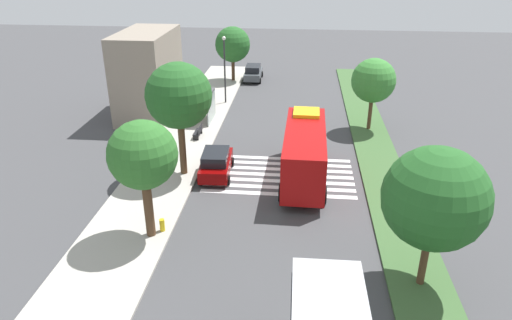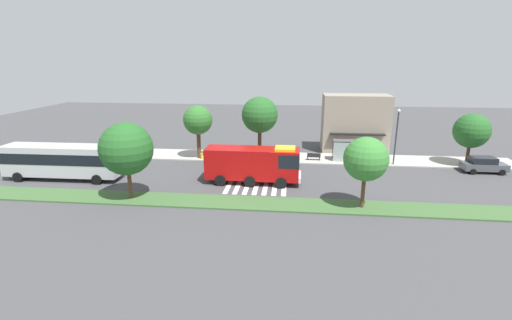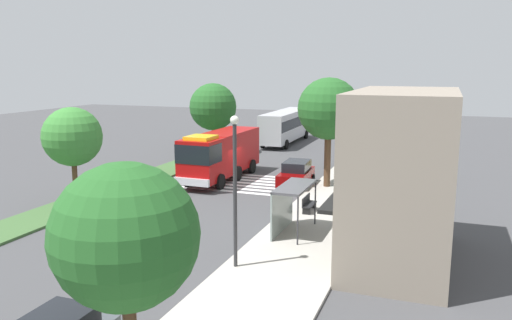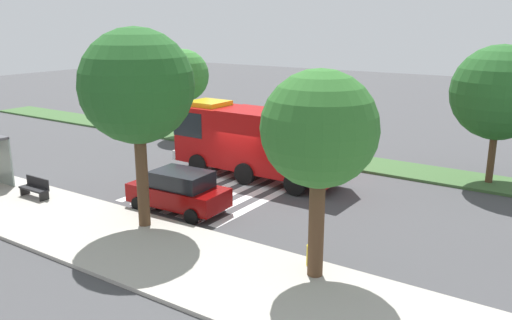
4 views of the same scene
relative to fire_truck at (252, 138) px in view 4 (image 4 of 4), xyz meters
The scene contains 12 objects.
ground_plane 2.60m from the fire_truck, 89.32° to the left, with size 120.00×120.00×0.00m, color #424244.
sidewalk 9.71m from the fire_truck, 89.89° to the left, with size 60.00×4.81×0.14m, color #ADA89E.
median_strip 5.77m from the fire_truck, 89.80° to the right, with size 60.00×3.00×0.14m, color #3D6033.
crosswalk 2.60m from the fire_truck, 84.01° to the left, with size 5.85×9.92×0.01m.
fire_truck is the anchor object (origin of this frame).
parked_car_west 6.02m from the fire_truck, 92.32° to the left, with size 4.41×2.28×1.79m.
bench_near_shelter 10.58m from the fire_truck, 54.02° to the left, with size 1.60×0.50×0.90m.
sidewalk_tree_far_west 11.63m from the fire_truck, 134.20° to the left, with size 3.53×3.53×6.46m.
sidewalk_tree_west 8.83m from the fire_truck, 92.69° to the left, with size 4.27×4.27×7.59m.
median_tree_far_west 12.10m from the fire_truck, 152.76° to the right, with size 4.53×4.53×6.72m.
median_tree_west 11.08m from the fire_truck, 29.93° to the right, with size 3.58×3.58×5.93m.
fire_hydrant 10.77m from the fire_truck, 134.44° to the left, with size 0.28×0.28×0.70m, color gold.
Camera 4 is at (-14.68, 20.00, 7.91)m, focal length 36.60 mm.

